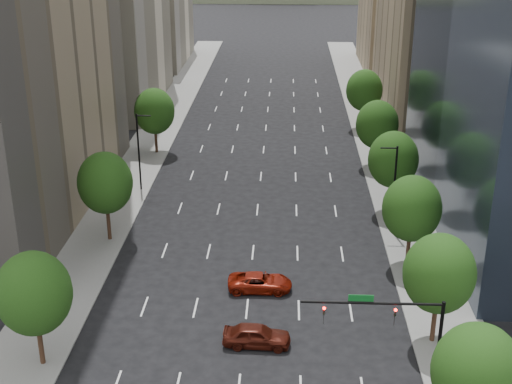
# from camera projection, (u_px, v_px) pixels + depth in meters

# --- Properties ---
(sidewalk_left) EXTENTS (6.00, 200.00, 0.15)m
(sidewalk_left) POSITION_uv_depth(u_px,v_px,m) (114.00, 206.00, 75.62)
(sidewalk_left) COLOR slate
(sidewalk_left) RESTS_ON ground
(sidewalk_right) EXTENTS (6.00, 200.00, 0.15)m
(sidewalk_right) POSITION_uv_depth(u_px,v_px,m) (403.00, 212.00, 74.36)
(sidewalk_right) COLOR slate
(sidewalk_right) RESTS_ON ground
(filler_left) EXTENTS (14.00, 26.00, 18.00)m
(filler_left) POSITION_uv_depth(u_px,v_px,m) (151.00, 18.00, 142.96)
(filler_left) COLOR beige
(filler_left) RESTS_ON ground
(parking_tan_right) EXTENTS (14.00, 30.00, 30.00)m
(parking_tan_right) POSITION_uv_depth(u_px,v_px,m) (435.00, 15.00, 105.36)
(parking_tan_right) COLOR #8C7759
(parking_tan_right) RESTS_ON ground
(filler_right) EXTENTS (14.00, 26.00, 16.00)m
(filler_right) POSITION_uv_depth(u_px,v_px,m) (399.00, 27.00, 138.53)
(filler_right) COLOR #8C7759
(filler_right) RESTS_ON ground
(tree_right_0) EXTENTS (5.20, 5.20, 8.39)m
(tree_right_0) POSITION_uv_depth(u_px,v_px,m) (477.00, 373.00, 40.03)
(tree_right_0) COLOR #382316
(tree_right_0) RESTS_ON ground
(tree_right_1) EXTENTS (5.20, 5.20, 8.75)m
(tree_right_1) POSITION_uv_depth(u_px,v_px,m) (439.00, 274.00, 50.08)
(tree_right_1) COLOR #382316
(tree_right_1) RESTS_ON ground
(tree_right_2) EXTENTS (5.20, 5.20, 8.61)m
(tree_right_2) POSITION_uv_depth(u_px,v_px,m) (412.00, 209.00, 61.23)
(tree_right_2) COLOR #382316
(tree_right_2) RESTS_ON ground
(tree_right_3) EXTENTS (5.20, 5.20, 8.89)m
(tree_right_3) POSITION_uv_depth(u_px,v_px,m) (393.00, 160.00, 72.23)
(tree_right_3) COLOR #382316
(tree_right_3) RESTS_ON ground
(tree_right_4) EXTENTS (5.20, 5.20, 8.46)m
(tree_right_4) POSITION_uv_depth(u_px,v_px,m) (377.00, 125.00, 85.34)
(tree_right_4) COLOR #382316
(tree_right_4) RESTS_ON ground
(tree_right_5) EXTENTS (5.20, 5.20, 8.75)m
(tree_right_5) POSITION_uv_depth(u_px,v_px,m) (364.00, 90.00, 100.04)
(tree_right_5) COLOR #382316
(tree_right_5) RESTS_ON ground
(tree_left_0) EXTENTS (5.20, 5.20, 8.75)m
(tree_left_0) POSITION_uv_depth(u_px,v_px,m) (34.00, 294.00, 47.51)
(tree_left_0) COLOR #382316
(tree_left_0) RESTS_ON ground
(tree_left_1) EXTENTS (5.20, 5.20, 8.97)m
(tree_left_1) POSITION_uv_depth(u_px,v_px,m) (105.00, 183.00, 65.93)
(tree_left_1) COLOR #382316
(tree_left_1) RESTS_ON ground
(tree_left_2) EXTENTS (5.20, 5.20, 8.68)m
(tree_left_2) POSITION_uv_depth(u_px,v_px,m) (154.00, 111.00, 90.10)
(tree_left_2) COLOR #382316
(tree_left_2) RESTS_ON ground
(streetlight_rn) EXTENTS (1.70, 0.20, 9.00)m
(streetlight_rn) POSITION_uv_depth(u_px,v_px,m) (394.00, 187.00, 68.02)
(streetlight_rn) COLOR black
(streetlight_rn) RESTS_ON ground
(streetlight_ln) EXTENTS (1.70, 0.20, 9.00)m
(streetlight_ln) POSITION_uv_depth(u_px,v_px,m) (139.00, 150.00, 78.36)
(streetlight_ln) COLOR black
(streetlight_ln) RESTS_ON ground
(traffic_signal) EXTENTS (9.12, 0.40, 7.38)m
(traffic_signal) POSITION_uv_depth(u_px,v_px,m) (402.00, 326.00, 44.88)
(traffic_signal) COLOR black
(traffic_signal) RESTS_ON ground
(car_maroon) EXTENTS (5.06, 2.20, 1.70)m
(car_maroon) POSITION_uv_depth(u_px,v_px,m) (257.00, 335.00, 51.51)
(car_maroon) COLOR #44130B
(car_maroon) RESTS_ON ground
(car_red_far) EXTENTS (5.42, 2.55, 1.50)m
(car_red_far) POSITION_uv_depth(u_px,v_px,m) (260.00, 282.00, 59.02)
(car_red_far) COLOR maroon
(car_red_far) RESTS_ON ground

